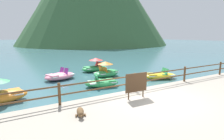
{
  "coord_description": "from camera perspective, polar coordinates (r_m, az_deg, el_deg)",
  "views": [
    {
      "loc": [
        -6.1,
        -6.16,
        3.31
      ],
      "look_at": [
        0.72,
        5.0,
        0.9
      ],
      "focal_mm": 30.83,
      "sensor_mm": 36.0,
      "label": 1
    }
  ],
  "objects": [
    {
      "name": "promenade_dock",
      "position": [
        7.91,
        24.12,
        -13.68
      ],
      "size": [
        28.0,
        8.0,
        0.4
      ],
      "primitive_type": "cube",
      "color": "#A39989",
      "rests_on": "ground"
    },
    {
      "name": "pedal_boat_0",
      "position": [
        15.05,
        13.99,
        -1.62
      ],
      "size": [
        2.81,
        1.92,
        0.81
      ],
      "color": "yellow",
      "rests_on": "ground"
    },
    {
      "name": "pedal_boat_5",
      "position": [
        12.41,
        -2.97,
        -3.78
      ],
      "size": [
        2.4,
        1.67,
        0.84
      ],
      "color": "green",
      "rests_on": "ground"
    },
    {
      "name": "pedal_boat_2",
      "position": [
        17.61,
        -5.08,
        0.9
      ],
      "size": [
        2.54,
        1.4,
        1.23
      ],
      "color": "green",
      "rests_on": "ground"
    },
    {
      "name": "dock_railing",
      "position": [
        10.11,
        6.75,
        -2.99
      ],
      "size": [
        23.92,
        0.12,
        0.95
      ],
      "color": "brown",
      "rests_on": "promenade_dock"
    },
    {
      "name": "sign_board",
      "position": [
        8.92,
        7.22,
        -3.81
      ],
      "size": [
        1.18,
        0.1,
        1.19
      ],
      "color": "beige",
      "rests_on": "promenade_dock"
    },
    {
      "name": "pedal_boat_3",
      "position": [
        15.23,
        -1.69,
        -0.5
      ],
      "size": [
        2.46,
        1.69,
        1.25
      ],
      "color": "green",
      "rests_on": "ground"
    },
    {
      "name": "ground_plane",
      "position": [
        46.68,
        -23.94,
        5.49
      ],
      "size": [
        200.0,
        200.0,
        0.0
      ],
      "primitive_type": "plane",
      "color": "#3D6B75"
    },
    {
      "name": "pedal_boat_1",
      "position": [
        14.88,
        -15.19,
        -1.72
      ],
      "size": [
        2.75,
        2.06,
        0.85
      ],
      "color": "pink",
      "rests_on": "ground"
    },
    {
      "name": "dog_resting",
      "position": [
        7.29,
        -9.36,
        -12.19
      ],
      "size": [
        0.49,
        1.03,
        0.26
      ],
      "color": "brown",
      "rests_on": "promenade_dock"
    }
  ]
}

